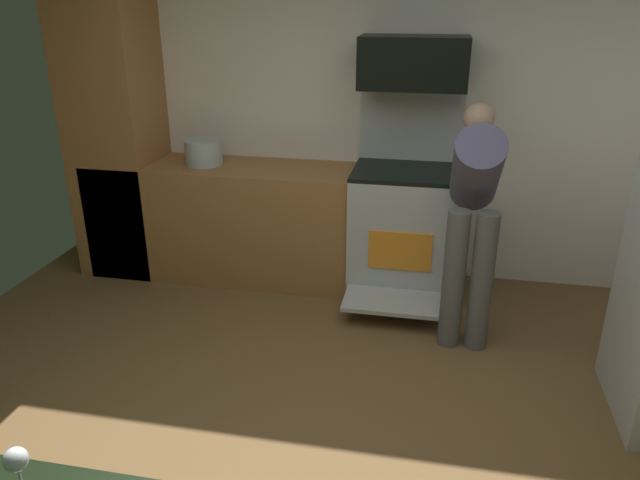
# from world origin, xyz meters

# --- Properties ---
(ground_plane) EXTENTS (5.20, 4.80, 0.02)m
(ground_plane) POSITION_xyz_m (0.00, 0.00, -0.01)
(ground_plane) COLOR brown
(wall_back) EXTENTS (5.20, 0.12, 2.60)m
(wall_back) POSITION_xyz_m (0.00, 2.34, 1.30)
(wall_back) COLOR silver
(wall_back) RESTS_ON ground
(lower_cabinet_run) EXTENTS (2.40, 0.60, 0.90)m
(lower_cabinet_run) POSITION_xyz_m (-0.90, 1.98, 0.45)
(lower_cabinet_run) COLOR #9F6939
(lower_cabinet_run) RESTS_ON ground
(cabinet_column) EXTENTS (0.60, 0.60, 2.10)m
(cabinet_column) POSITION_xyz_m (-1.90, 1.98, 1.05)
(cabinet_column) COLOR #9F6939
(cabinet_column) RESTS_ON ground
(oven_range) EXTENTS (0.76, 1.00, 1.50)m
(oven_range) POSITION_xyz_m (0.35, 1.97, 0.51)
(oven_range) COLOR #B9BCBE
(oven_range) RESTS_ON ground
(microwave) EXTENTS (0.74, 0.38, 0.35)m
(microwave) POSITION_xyz_m (0.35, 2.06, 1.68)
(microwave) COLOR black
(microwave) RESTS_ON oven_range
(person_cook) EXTENTS (0.31, 0.70, 1.48)m
(person_cook) POSITION_xyz_m (0.80, 1.39, 0.90)
(person_cook) COLOR #5A5A5A
(person_cook) RESTS_ON ground
(wine_glass_far) EXTENTS (0.06, 0.06, 0.16)m
(wine_glass_far) POSITION_xyz_m (-0.43, -1.23, 1.02)
(wine_glass_far) COLOR silver
(wine_glass_far) RESTS_ON counter_island
(stock_pot) EXTENTS (0.28, 0.28, 0.19)m
(stock_pot) POSITION_xyz_m (-1.20, 1.98, 0.99)
(stock_pot) COLOR #AFBDC0
(stock_pot) RESTS_ON lower_cabinet_run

